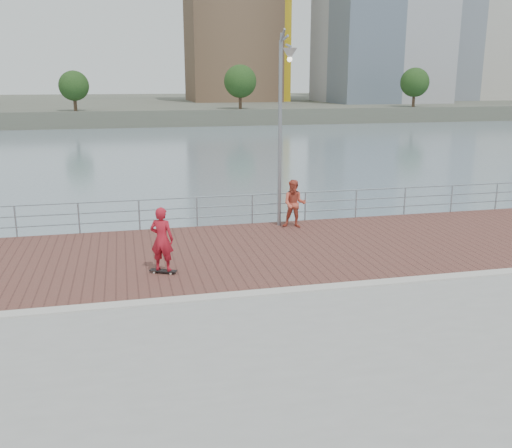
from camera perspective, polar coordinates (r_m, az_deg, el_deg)
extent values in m
plane|color=slate|center=(15.33, 1.75, -13.89)|extent=(400.00, 400.00, 0.00)
cube|color=brown|center=(17.79, -1.18, -2.78)|extent=(40.00, 6.80, 0.02)
cube|color=#B7B5AD|center=(14.48, 1.82, -6.80)|extent=(40.00, 0.40, 0.06)
cube|color=#4C5142|center=(135.71, -11.92, 11.56)|extent=(320.00, 95.00, 2.50)
cylinder|color=#8C9EA8|center=(20.90, -22.90, 0.21)|extent=(0.06, 0.06, 1.10)
cylinder|color=#8C9EA8|center=(20.64, -17.29, 0.54)|extent=(0.06, 0.06, 1.10)
cylinder|color=#8C9EA8|center=(20.59, -11.60, 0.86)|extent=(0.06, 0.06, 1.10)
cylinder|color=#8C9EA8|center=(20.73, -5.92, 1.18)|extent=(0.06, 0.06, 1.10)
cylinder|color=#8C9EA8|center=(21.08, -0.38, 1.48)|extent=(0.06, 0.06, 1.10)
cylinder|color=#8C9EA8|center=(21.61, 4.94, 1.75)|extent=(0.06, 0.06, 1.10)
cylinder|color=#8C9EA8|center=(22.32, 9.96, 1.99)|extent=(0.06, 0.06, 1.10)
cylinder|color=#8C9EA8|center=(23.20, 14.63, 2.20)|extent=(0.06, 0.06, 1.10)
cylinder|color=#8C9EA8|center=(24.21, 18.95, 2.39)|extent=(0.06, 0.06, 1.10)
cylinder|color=#8C9EA8|center=(25.35, 22.89, 2.54)|extent=(0.06, 0.06, 1.10)
cylinder|color=#8C9EA8|center=(20.76, -3.15, 2.81)|extent=(39.00, 0.05, 0.05)
cylinder|color=#8C9EA8|center=(20.84, -3.14, 1.80)|extent=(39.00, 0.05, 0.05)
cylinder|color=#8C9EA8|center=(20.92, -3.12, 0.83)|extent=(39.00, 0.05, 0.05)
cylinder|color=gray|center=(20.38, 2.41, 8.72)|extent=(0.13, 0.13, 6.50)
cylinder|color=gray|center=(19.79, 2.95, 17.96)|extent=(0.08, 1.08, 0.08)
cone|color=#B2B2AD|center=(19.26, 3.41, 17.41)|extent=(0.48, 0.48, 0.38)
cube|color=black|center=(16.02, -9.26, -4.62)|extent=(0.77, 0.50, 0.03)
cylinder|color=beige|center=(16.06, -10.16, -4.78)|extent=(0.07, 0.06, 0.06)
cylinder|color=beige|center=(15.89, -8.52, -4.92)|extent=(0.07, 0.06, 0.06)
cylinder|color=beige|center=(16.18, -9.98, -4.63)|extent=(0.07, 0.06, 0.06)
cylinder|color=beige|center=(16.02, -8.35, -4.76)|extent=(0.07, 0.06, 0.06)
imported|color=#AB1625|center=(15.75, -9.40, -1.50)|extent=(0.77, 0.66, 1.79)
imported|color=#C64F3A|center=(20.48, 3.86, 2.03)|extent=(1.02, 0.91, 1.73)
cube|color=brown|center=(125.67, -2.48, 19.02)|extent=(18.00, 18.00, 29.82)
cylinder|color=#473323|center=(90.32, -17.66, 11.80)|extent=(0.50, 0.50, 3.41)
sphere|color=#193814|center=(90.27, -17.76, 13.04)|extent=(4.38, 4.38, 4.38)
cylinder|color=#473323|center=(91.96, -1.59, 12.67)|extent=(0.50, 0.50, 3.97)
sphere|color=#193814|center=(91.92, -1.60, 14.08)|extent=(5.11, 5.11, 5.11)
cylinder|color=#473323|center=(102.31, 15.51, 12.28)|extent=(0.50, 0.50, 3.77)
sphere|color=#193814|center=(102.28, 15.59, 13.49)|extent=(4.85, 4.85, 4.85)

